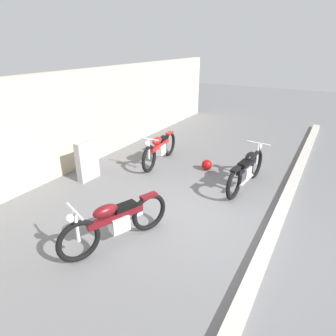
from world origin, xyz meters
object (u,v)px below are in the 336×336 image
(stone_marker, at_px, (87,161))
(helmet, at_px, (207,165))
(motorcycle_red, at_px, (160,148))
(motorcycle_maroon, at_px, (115,222))
(motorcycle_black, at_px, (247,170))

(stone_marker, distance_m, helmet, 3.29)
(stone_marker, bearing_deg, motorcycle_red, -28.84)
(motorcycle_maroon, xyz_separation_m, motorcycle_black, (3.39, -1.35, 0.01))
(motorcycle_red, height_order, motorcycle_black, motorcycle_black)
(helmet, xyz_separation_m, motorcycle_red, (-0.24, 1.43, 0.32))
(motorcycle_red, bearing_deg, motorcycle_black, 78.11)
(stone_marker, height_order, motorcycle_red, stone_marker)
(stone_marker, xyz_separation_m, motorcycle_maroon, (-1.76, -2.38, -0.06))
(helmet, distance_m, motorcycle_maroon, 3.92)
(motorcycle_black, bearing_deg, motorcycle_maroon, 163.47)
(stone_marker, distance_m, motorcycle_maroon, 2.97)
(stone_marker, height_order, motorcycle_maroon, stone_marker)
(helmet, distance_m, motorcycle_black, 1.40)
(motorcycle_black, bearing_deg, motorcycle_red, 89.42)
(stone_marker, distance_m, motorcycle_red, 2.17)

